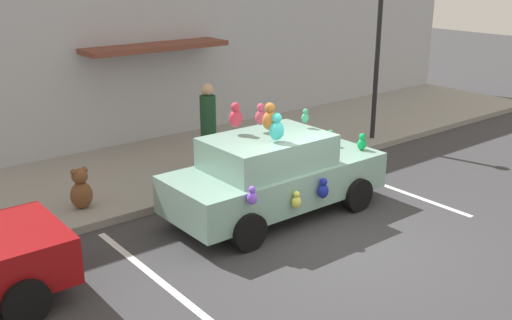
{
  "coord_description": "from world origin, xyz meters",
  "views": [
    {
      "loc": [
        -6.65,
        -6.18,
        4.49
      ],
      "look_at": [
        -0.01,
        2.19,
        0.9
      ],
      "focal_mm": 41.5,
      "sensor_mm": 36.0,
      "label": 1
    }
  ],
  "objects_px": {
    "plush_covered_car": "(274,174)",
    "pedestrian_near_shopfront": "(208,130)",
    "street_lamp_post": "(378,46)",
    "teddy_bear_on_sidewalk": "(81,190)"
  },
  "relations": [
    {
      "from": "teddy_bear_on_sidewalk",
      "to": "pedestrian_near_shopfront",
      "type": "height_order",
      "value": "pedestrian_near_shopfront"
    },
    {
      "from": "plush_covered_car",
      "to": "pedestrian_near_shopfront",
      "type": "bearing_deg",
      "value": 85.25
    },
    {
      "from": "street_lamp_post",
      "to": "pedestrian_near_shopfront",
      "type": "distance_m",
      "value": 4.98
    },
    {
      "from": "plush_covered_car",
      "to": "street_lamp_post",
      "type": "height_order",
      "value": "street_lamp_post"
    },
    {
      "from": "street_lamp_post",
      "to": "pedestrian_near_shopfront",
      "type": "relative_size",
      "value": 1.99
    },
    {
      "from": "pedestrian_near_shopfront",
      "to": "teddy_bear_on_sidewalk",
      "type": "bearing_deg",
      "value": -174.67
    },
    {
      "from": "plush_covered_car",
      "to": "pedestrian_near_shopfront",
      "type": "relative_size",
      "value": 2.18
    },
    {
      "from": "plush_covered_car",
      "to": "street_lamp_post",
      "type": "xyz_separation_m",
      "value": [
        4.94,
        1.91,
        1.69
      ]
    },
    {
      "from": "plush_covered_car",
      "to": "teddy_bear_on_sidewalk",
      "type": "bearing_deg",
      "value": 142.58
    },
    {
      "from": "plush_covered_car",
      "to": "pedestrian_near_shopfront",
      "type": "distance_m",
      "value": 2.47
    }
  ]
}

